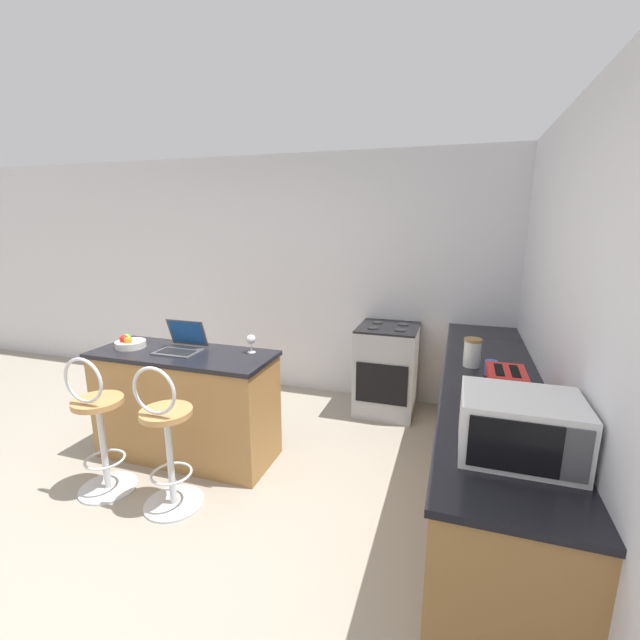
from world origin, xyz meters
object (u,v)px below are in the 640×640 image
(bar_stool_near, at_px, (99,428))
(mug_blue, at_px, (492,368))
(laptop, at_px, (182,343))
(wine_glass_tall, at_px, (251,340))
(storage_jar, at_px, (472,352))
(stove_range, at_px, (387,369))
(microwave, at_px, (520,427))
(fruit_bowl, at_px, (130,343))
(toaster, at_px, (505,386))
(bar_stool_far, at_px, (167,441))

(bar_stool_near, height_order, mug_blue, bar_stool_near)
(laptop, bearing_deg, wine_glass_tall, 11.80)
(storage_jar, bearing_deg, laptop, -171.88)
(laptop, relative_size, stove_range, 0.38)
(laptop, distance_m, storage_jar, 2.23)
(bar_stool_near, height_order, microwave, microwave)
(bar_stool_near, bearing_deg, mug_blue, 17.68)
(microwave, distance_m, fruit_bowl, 2.95)
(storage_jar, bearing_deg, bar_stool_near, -158.34)
(microwave, distance_m, mug_blue, 1.05)
(stove_range, xyz_separation_m, storage_jar, (0.75, -0.99, 0.55))
(toaster, distance_m, fruit_bowl, 2.84)
(bar_stool_near, relative_size, mug_blue, 10.14)
(laptop, xyz_separation_m, storage_jar, (2.21, 0.31, 0.04))
(laptop, height_order, mug_blue, laptop)
(bar_stool_far, height_order, fruit_bowl, bar_stool_far)
(storage_jar, distance_m, fruit_bowl, 2.69)
(bar_stool_near, height_order, stove_range, bar_stool_near)
(bar_stool_far, distance_m, wine_glass_tall, 0.96)
(bar_stool_near, distance_m, stove_range, 2.60)
(laptop, xyz_separation_m, mug_blue, (2.33, 0.16, -0.01))
(microwave, xyz_separation_m, stove_range, (-0.93, 2.19, -0.59))
(bar_stool_near, relative_size, fruit_bowl, 4.35)
(toaster, xyz_separation_m, wine_glass_tall, (-1.82, 0.39, 0.01))
(storage_jar, bearing_deg, bar_stool_far, -152.70)
(stove_range, distance_m, mug_blue, 1.53)
(bar_stool_far, xyz_separation_m, stove_range, (1.14, 1.97, -0.04))
(wine_glass_tall, bearing_deg, stove_range, 53.07)
(laptop, bearing_deg, bar_stool_near, -110.92)
(storage_jar, bearing_deg, fruit_bowl, -171.77)
(bar_stool_near, xyz_separation_m, storage_jar, (2.46, 0.98, 0.51))
(laptop, xyz_separation_m, stove_range, (1.45, 1.30, -0.51))
(bar_stool_far, bearing_deg, fruit_bowl, 142.49)
(microwave, xyz_separation_m, mug_blue, (-0.05, 1.05, -0.09))
(bar_stool_far, bearing_deg, toaster, 10.57)
(bar_stool_far, xyz_separation_m, laptop, (-0.31, 0.66, 0.46))
(bar_stool_far, relative_size, storage_jar, 5.06)
(laptop, relative_size, microwave, 0.68)
(bar_stool_near, bearing_deg, stove_range, 49.10)
(fruit_bowl, bearing_deg, mug_blue, 4.76)
(stove_range, relative_size, wine_glass_tall, 6.18)
(laptop, height_order, stove_range, laptop)
(bar_stool_far, bearing_deg, bar_stool_near, 180.00)
(bar_stool_near, relative_size, bar_stool_far, 1.00)
(microwave, xyz_separation_m, fruit_bowl, (-2.84, 0.81, -0.10))
(wine_glass_tall, xyz_separation_m, fruit_bowl, (-1.01, -0.19, -0.07))
(laptop, bearing_deg, microwave, -20.38)
(mug_blue, bearing_deg, toaster, -84.16)
(wine_glass_tall, height_order, fruit_bowl, wine_glass_tall)
(microwave, bearing_deg, wine_glass_tall, 151.23)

